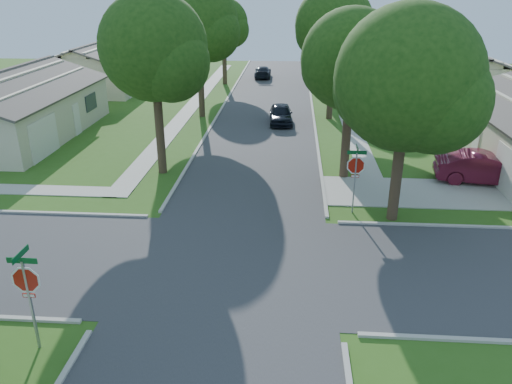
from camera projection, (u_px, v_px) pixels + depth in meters
The scene contains 20 objects.
ground at pixel (232, 264), 17.59m from camera, with size 100.00×100.00×0.00m, color #325C19.
road_ns at pixel (232, 264), 17.59m from camera, with size 7.00×100.00×0.02m, color #333335.
sidewalk_ne at pixel (342, 103), 41.08m from camera, with size 1.20×40.00×0.04m, color #9E9B91.
sidewalk_nw at pixel (196, 101), 41.91m from camera, with size 1.20×40.00×0.04m, color #9E9B91.
driveway at pixel (415, 192), 23.57m from camera, with size 8.80×3.60×0.05m, color #9E9B91.
stop_sign_sw at pixel (27, 284), 12.80m from camera, with size 1.05×0.80×2.98m.
stop_sign_ne at pixel (356, 168), 20.81m from camera, with size 1.05×0.80×2.98m.
tree_e_near at pixel (353, 65), 23.37m from camera, with size 4.97×4.80×8.28m.
tree_e_mid at pixel (335, 29), 34.17m from camera, with size 5.59×5.40×9.21m.
tree_e_far at pixel (325, 21), 46.24m from camera, with size 5.17×5.00×8.72m.
tree_w_near at pixel (155, 52), 23.82m from camera, with size 5.38×5.20×8.97m.
tree_w_mid at pixel (199, 25), 34.72m from camera, with size 5.80×5.60×9.56m.
tree_w_far at pixel (224, 25), 47.05m from camera, with size 4.76×4.60×8.04m.
tree_ne_corner at pixel (409, 85), 18.87m from camera, with size 5.80×5.60×8.66m.
house_ne_far at pixel (457, 80), 42.59m from camera, with size 8.42×13.60×4.23m.
house_nw_near at pixel (11, 113), 31.88m from camera, with size 8.42×13.60×4.23m.
house_nw_far at pixel (104, 70), 47.51m from camera, with size 8.42×13.60×4.23m.
car_driveway at pixel (484, 168), 24.52m from camera, with size 1.63×4.66×1.54m, color #551124.
car_curb_east at pixel (281, 114), 35.14m from camera, with size 1.58×3.93×1.34m, color black.
car_curb_west at pixel (263, 72), 52.26m from camera, with size 1.65×4.06×1.18m, color black.
Camera 1 is at (1.98, -15.13, 9.15)m, focal length 35.00 mm.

